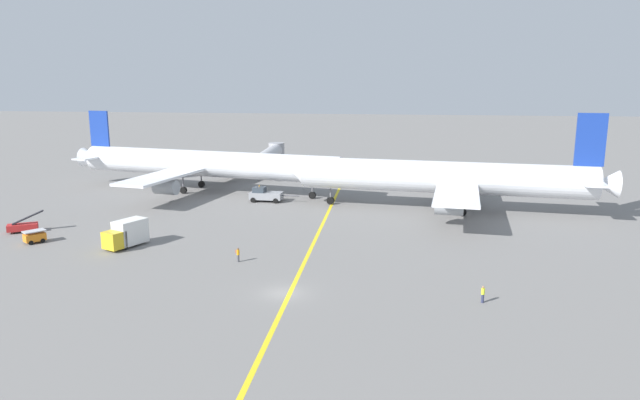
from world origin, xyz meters
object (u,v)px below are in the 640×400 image
(gse_catering_truck_tall, at_px, (126,234))
(gse_belt_loader_portside, at_px, (23,226))
(pushback_tug, at_px, (265,195))
(gse_baggage_cart_trailing, at_px, (35,237))
(jet_bridge, at_px, (271,154))
(ground_crew_marshaller_foreground, at_px, (238,255))
(ground_crew_ramp_agent_by_cones, at_px, (483,294))
(airliner_at_gate_left, at_px, (206,164))
(airliner_being_pushed, at_px, (446,178))

(gse_catering_truck_tall, bearing_deg, gse_belt_loader_portside, 164.98)
(pushback_tug, bearing_deg, gse_baggage_cart_trailing, -128.88)
(jet_bridge, bearing_deg, gse_baggage_cart_trailing, -107.43)
(pushback_tug, height_order, gse_catering_truck_tall, gse_catering_truck_tall)
(pushback_tug, height_order, gse_baggage_cart_trailing, pushback_tug)
(gse_belt_loader_portside, distance_m, ground_crew_marshaller_foreground, 35.63)
(ground_crew_ramp_agent_by_cones, bearing_deg, gse_baggage_cart_trailing, 166.83)
(gse_belt_loader_portside, bearing_deg, pushback_tug, 40.73)
(gse_catering_truck_tall, bearing_deg, ground_crew_ramp_agent_by_cones, -16.93)
(ground_crew_marshaller_foreground, bearing_deg, ground_crew_ramp_agent_by_cones, -18.45)
(airliner_at_gate_left, bearing_deg, ground_crew_ramp_agent_by_cones, -48.18)
(gse_catering_truck_tall, relative_size, ground_crew_marshaller_foreground, 3.58)
(ground_crew_marshaller_foreground, bearing_deg, jet_bridge, 99.30)
(airliner_being_pushed, xyz_separation_m, pushback_tug, (-31.42, 2.87, -4.31))
(airliner_at_gate_left, relative_size, gse_catering_truck_tall, 9.27)
(airliner_being_pushed, distance_m, pushback_tug, 31.84)
(airliner_being_pushed, bearing_deg, gse_belt_loader_portside, -159.65)
(airliner_being_pushed, height_order, ground_crew_ramp_agent_by_cones, airliner_being_pushed)
(airliner_at_gate_left, height_order, jet_bridge, airliner_at_gate_left)
(gse_baggage_cart_trailing, height_order, ground_crew_marshaller_foreground, ground_crew_marshaller_foreground)
(ground_crew_ramp_agent_by_cones, relative_size, ground_crew_marshaller_foreground, 0.99)
(airliner_at_gate_left, height_order, gse_baggage_cart_trailing, airliner_at_gate_left)
(airliner_at_gate_left, distance_m, ground_crew_marshaller_foreground, 46.05)
(pushback_tug, xyz_separation_m, gse_catering_truck_tall, (-11.41, -30.39, 0.54))
(pushback_tug, relative_size, ground_crew_ramp_agent_by_cones, 5.16)
(airliner_at_gate_left, bearing_deg, gse_belt_loader_portside, -116.07)
(ground_crew_marshaller_foreground, height_order, jet_bridge, jet_bridge)
(airliner_at_gate_left, distance_m, jet_bridge, 23.51)
(gse_catering_truck_tall, relative_size, gse_baggage_cart_trailing, 2.02)
(gse_baggage_cart_trailing, bearing_deg, gse_catering_truck_tall, 0.04)
(airliner_being_pushed, xyz_separation_m, ground_crew_ramp_agent_by_cones, (0.88, -40.83, -4.62))
(airliner_being_pushed, height_order, ground_crew_marshaller_foreground, airliner_being_pushed)
(ground_crew_marshaller_foreground, bearing_deg, gse_belt_loader_portside, 165.31)
(airliner_being_pushed, height_order, gse_belt_loader_portside, airliner_being_pushed)
(airliner_at_gate_left, distance_m, ground_crew_ramp_agent_by_cones, 68.81)
(gse_baggage_cart_trailing, relative_size, ground_crew_ramp_agent_by_cones, 1.80)
(gse_catering_truck_tall, distance_m, gse_baggage_cart_trailing, 13.13)
(gse_baggage_cart_trailing, xyz_separation_m, ground_crew_ramp_agent_by_cones, (56.81, -13.30, 0.05))
(gse_baggage_cart_trailing, height_order, jet_bridge, jet_bridge)
(airliner_at_gate_left, xyz_separation_m, pushback_tug, (13.49, -7.47, -4.17))
(gse_belt_loader_portside, xyz_separation_m, ground_crew_ramp_agent_by_cones, (61.92, -18.20, 0.08))
(gse_catering_truck_tall, distance_m, ground_crew_marshaller_foreground, 16.79)
(ground_crew_marshaller_foreground, relative_size, jet_bridge, 0.08)
(gse_belt_loader_portside, bearing_deg, airliner_at_gate_left, 63.93)
(gse_belt_loader_portside, height_order, ground_crew_ramp_agent_by_cones, gse_belt_loader_portside)
(airliner_at_gate_left, distance_m, gse_baggage_cart_trailing, 39.70)
(gse_baggage_cart_trailing, relative_size, gse_belt_loader_portside, 0.64)
(pushback_tug, distance_m, jet_bridge, 30.35)
(gse_baggage_cart_trailing, bearing_deg, ground_crew_ramp_agent_by_cones, -13.17)
(gse_baggage_cart_trailing, bearing_deg, gse_belt_loader_portside, 136.21)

